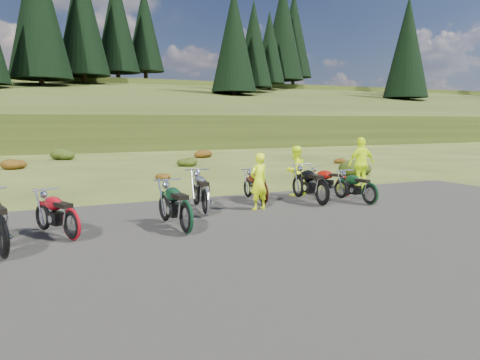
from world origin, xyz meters
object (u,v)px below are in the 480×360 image
motorcycle_3 (206,216)px  person_middle (259,183)px  motorcycle_0 (4,260)px  motorcycle_7 (370,206)px

motorcycle_3 → person_middle: person_middle is taller
motorcycle_0 → person_middle: 6.82m
motorcycle_0 → motorcycle_3: (4.75, 2.11, 0.00)m
motorcycle_0 → motorcycle_7: motorcycle_0 is taller
motorcycle_7 → person_middle: size_ratio=1.17×
person_middle → motorcycle_3: bearing=-9.7°
motorcycle_0 → person_middle: person_middle is taller
motorcycle_3 → person_middle: bearing=-75.5°
motorcycle_0 → motorcycle_7: 9.86m
motorcycle_0 → motorcycle_3: size_ratio=1.04×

